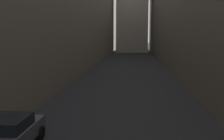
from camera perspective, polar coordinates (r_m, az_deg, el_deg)
The scene contains 2 objects.
ground_plane at distance 35.43m, azimuth 3.45°, elevation -0.51°, with size 264.00×264.00×0.00m, color #232326.
parked_car_left_far at distance 12.38m, azimuth -20.79°, elevation -12.42°, with size 1.91×4.29×1.46m.
Camera 1 is at (0.78, 12.91, 4.83)m, focal length 43.77 mm.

